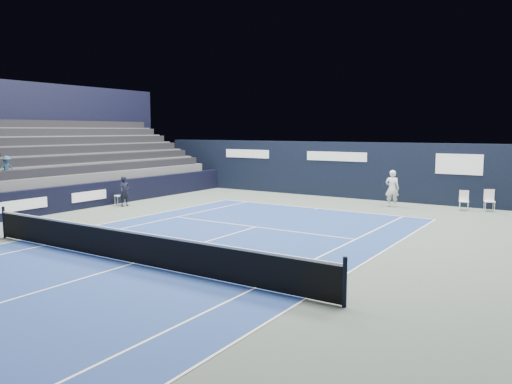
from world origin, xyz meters
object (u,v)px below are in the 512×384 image
tennis_net (133,246)px  tennis_player (392,188)px  line_judge_chair (122,194)px  folding_chair_back_a (464,197)px  folding_chair_back_b (489,199)px

tennis_net → tennis_player: tennis_player is taller
line_judge_chair → tennis_player: 13.47m
folding_chair_back_a → folding_chair_back_b: 1.10m
folding_chair_back_a → tennis_net: size_ratio=0.07×
tennis_net → tennis_player: (2.81, 14.37, 0.40)m
folding_chair_back_a → tennis_net: (-5.99, -15.16, -0.12)m
line_judge_chair → tennis_player: size_ratio=0.57×
tennis_player → folding_chair_back_b: bearing=14.9°
line_judge_chair → tennis_net: size_ratio=0.08×
folding_chair_back_a → tennis_net: 16.30m
tennis_player → tennis_net: bearing=-101.0°
line_judge_chair → tennis_net: (8.79, -7.52, -0.08)m
tennis_player → line_judge_chair: bearing=-149.4°
folding_chair_back_a → tennis_player: bearing=179.7°
folding_chair_back_a → line_judge_chair: size_ratio=0.91×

